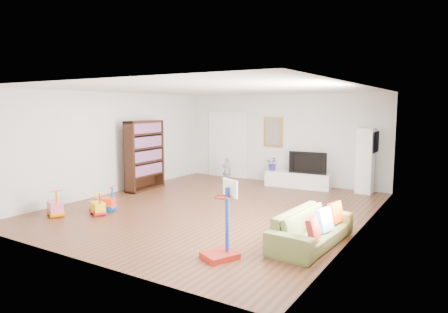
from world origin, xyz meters
The scene contains 25 objects.
floor centered at (0.00, 0.00, 0.00)m, with size 6.50×7.50×0.00m, color brown.
ceiling centered at (0.00, 0.00, 2.70)m, with size 6.50×7.50×0.00m, color white.
wall_back centered at (0.00, 3.75, 1.35)m, with size 6.50×0.00×2.70m, color silver.
wall_front centered at (0.00, -3.75, 1.35)m, with size 6.50×0.00×2.70m, color white.
wall_left centered at (-3.25, 0.00, 1.35)m, with size 0.00×7.50×2.70m, color silver.
wall_right centered at (3.25, 0.00, 1.35)m, with size 0.00×7.50×2.70m, color silver.
navy_accent centered at (3.23, 1.40, 1.85)m, with size 0.01×3.20×1.70m, color black.
olive_wainscot centered at (3.23, 1.40, 0.50)m, with size 0.01×3.20×1.00m, color brown.
doorway centered at (-1.90, 3.71, 1.05)m, with size 1.45×0.06×2.10m, color white.
painting_back centered at (-0.25, 3.71, 1.55)m, with size 0.62×0.06×0.92m, color gold.
artwork_right centered at (3.17, 1.60, 1.55)m, with size 0.04×0.56×0.46m, color #7F3F8C.
media_console centered at (0.78, 3.21, 0.22)m, with size 1.88×0.47×0.44m, color silver.
tall_cabinet centered at (2.58, 3.44, 0.88)m, with size 0.41×0.41×1.76m, color white.
bookshelf centered at (-2.79, 0.70, 0.97)m, with size 0.35×1.33×1.94m, color black.
sofa centered at (2.75, -1.25, 0.29)m, with size 1.97×0.77×0.58m, color olive.
basketball_hoop centered at (1.76, -2.59, 0.61)m, with size 0.42×0.51×1.22m, color #A91E14.
ride_on_yellow centered at (-1.83, -1.84, 0.26)m, with size 0.39×0.24×0.52m, color yellow.
ride_on_orange centered at (-1.92, -1.55, 0.28)m, with size 0.42×0.26×0.57m, color #F23913.
ride_on_pink centered at (-2.52, -2.38, 0.29)m, with size 0.44×0.27×0.59m, color #F25E96.
child centered at (-1.37, 2.78, 0.38)m, with size 0.28×0.18×0.77m, color slate.
tv centered at (1.07, 3.26, 0.75)m, with size 1.08×0.14×0.62m, color black.
vase_plant centered at (-0.02, 3.22, 0.64)m, with size 0.36×0.31×0.40m, color navy.
pillow_left centered at (2.96, -1.81, 0.45)m, with size 0.09×0.35×0.35m, color #AE2921.
pillow_center centered at (2.95, -1.21, 0.45)m, with size 0.10×0.38×0.38m, color white.
pillow_right centered at (2.97, -0.64, 0.45)m, with size 0.09×0.35×0.35m, color #B53300.
Camera 1 is at (4.90, -7.56, 2.31)m, focal length 32.00 mm.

